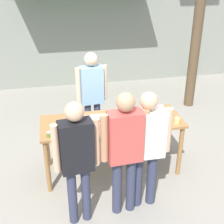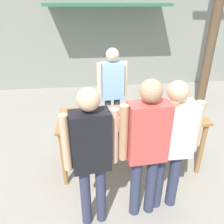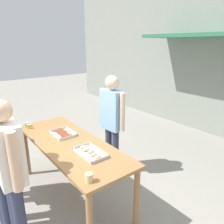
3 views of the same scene
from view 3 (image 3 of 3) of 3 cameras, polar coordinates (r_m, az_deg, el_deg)
ground_plane at (r=3.63m, az=-10.08°, el=-20.88°), size 24.00×24.00×0.00m
building_facade_back at (r=5.82m, az=27.15°, el=15.93°), size 12.00×1.11×4.50m
serving_table at (r=3.20m, az=-10.86°, el=-9.49°), size 2.18×0.79×0.92m
food_tray_sausages at (r=3.40m, az=-12.61°, el=-5.55°), size 0.38×0.28×0.04m
food_tray_buns at (r=2.78m, az=-5.67°, el=-10.50°), size 0.46×0.26×0.06m
condiment_jar_mustard at (r=3.87m, az=-21.25°, el=-3.11°), size 0.07×0.07×0.07m
condiment_jar_ketchup at (r=3.79m, az=-20.92°, el=-3.54°), size 0.07×0.07×0.07m
beer_cup at (r=2.28m, az=-6.06°, el=-16.68°), size 0.08×0.08×0.09m
person_server_behind_table at (r=3.67m, az=-0.00°, el=-1.19°), size 0.56×0.25×1.75m
person_customer_with_cup at (r=2.62m, az=-25.26°, el=-12.14°), size 0.66×0.25×1.72m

